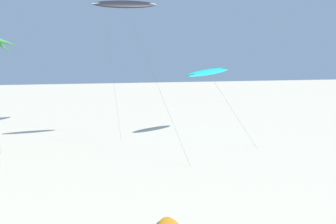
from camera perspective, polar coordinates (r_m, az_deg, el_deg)
name	(u,v)px	position (r m, az deg, el deg)	size (l,w,h in m)	color
flying_kite_0	(208,72)	(45.70, 5.79, 5.70)	(6.88, 10.07, 7.96)	#19B2B7
flying_kite_1	(125,4)	(40.12, -6.12, 15.04)	(6.73, 10.35, 14.62)	black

